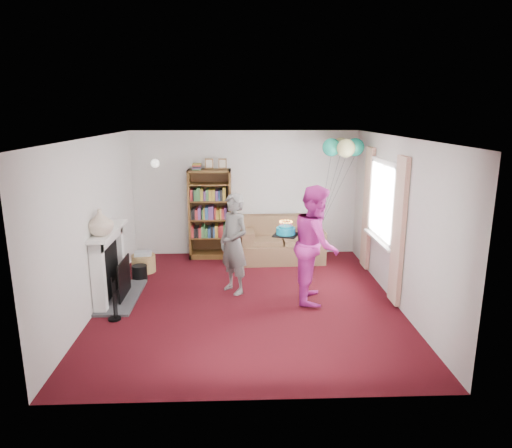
{
  "coord_description": "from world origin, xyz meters",
  "views": [
    {
      "loc": [
        -0.13,
        -6.57,
        2.85
      ],
      "look_at": [
        0.14,
        0.6,
        1.08
      ],
      "focal_mm": 32.0,
      "sensor_mm": 36.0,
      "label": 1
    }
  ],
  "objects_px": {
    "birthday_cake": "(286,231)",
    "bookcase": "(210,214)",
    "person_magenta": "(316,244)",
    "sofa": "(282,243)",
    "person_striped": "(234,244)"
  },
  "relations": [
    {
      "from": "bookcase",
      "to": "person_magenta",
      "type": "height_order",
      "value": "bookcase"
    },
    {
      "from": "sofa",
      "to": "birthday_cake",
      "type": "relative_size",
      "value": 4.62
    },
    {
      "from": "sofa",
      "to": "person_magenta",
      "type": "distance_m",
      "value": 2.13
    },
    {
      "from": "bookcase",
      "to": "person_striped",
      "type": "xyz_separation_m",
      "value": [
        0.49,
        -1.9,
        -0.06
      ]
    },
    {
      "from": "birthday_cake",
      "to": "bookcase",
      "type": "bearing_deg",
      "value": 119.57
    },
    {
      "from": "person_magenta",
      "to": "bookcase",
      "type": "bearing_deg",
      "value": 46.8
    },
    {
      "from": "person_magenta",
      "to": "birthday_cake",
      "type": "xyz_separation_m",
      "value": [
        -0.46,
        0.01,
        0.2
      ]
    },
    {
      "from": "sofa",
      "to": "person_magenta",
      "type": "relative_size",
      "value": 0.89
    },
    {
      "from": "sofa",
      "to": "birthday_cake",
      "type": "bearing_deg",
      "value": -95.79
    },
    {
      "from": "bookcase",
      "to": "person_magenta",
      "type": "xyz_separation_m",
      "value": [
        1.74,
        -2.26,
        0.03
      ]
    },
    {
      "from": "person_striped",
      "to": "birthday_cake",
      "type": "xyz_separation_m",
      "value": [
        0.79,
        -0.35,
        0.29
      ]
    },
    {
      "from": "bookcase",
      "to": "sofa",
      "type": "bearing_deg",
      "value": -9.39
    },
    {
      "from": "bookcase",
      "to": "person_magenta",
      "type": "bearing_deg",
      "value": -52.38
    },
    {
      "from": "sofa",
      "to": "person_striped",
      "type": "xyz_separation_m",
      "value": [
        -0.92,
        -1.67,
        0.49
      ]
    },
    {
      "from": "sofa",
      "to": "person_striped",
      "type": "distance_m",
      "value": 1.97
    }
  ]
}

